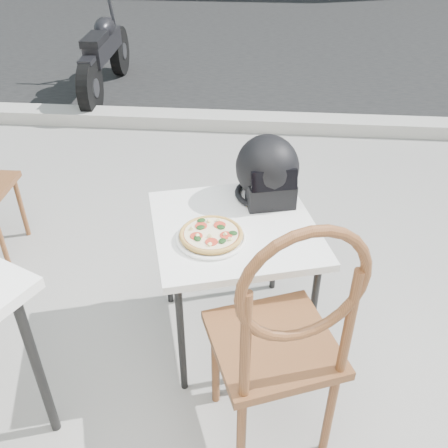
# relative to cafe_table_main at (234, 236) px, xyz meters

# --- Properties ---
(ground) EXTENTS (80.00, 80.00, 0.00)m
(ground) POSITION_rel_cafe_table_main_xyz_m (-0.09, -0.41, -0.61)
(ground) COLOR gray
(ground) RESTS_ON ground
(street_asphalt) EXTENTS (30.00, 8.00, 0.00)m
(street_asphalt) POSITION_rel_cafe_table_main_xyz_m (-0.09, 6.59, -0.61)
(street_asphalt) COLOR black
(street_asphalt) RESTS_ON ground
(curb) EXTENTS (30.00, 0.25, 0.12)m
(curb) POSITION_rel_cafe_table_main_xyz_m (-0.09, 2.59, -0.55)
(curb) COLOR #A5A39B
(curb) RESTS_ON ground
(cafe_table_main) EXTENTS (0.88, 0.88, 0.67)m
(cafe_table_main) POSITION_rel_cafe_table_main_xyz_m (0.00, 0.00, 0.00)
(cafe_table_main) COLOR white
(cafe_table_main) RESTS_ON ground
(plate) EXTENTS (0.34, 0.34, 0.02)m
(plate) POSITION_rel_cafe_table_main_xyz_m (-0.09, -0.12, 0.07)
(plate) COLOR white
(plate) RESTS_ON cafe_table_main
(pizza) EXTENTS (0.36, 0.36, 0.03)m
(pizza) POSITION_rel_cafe_table_main_xyz_m (-0.09, -0.12, 0.09)
(pizza) COLOR #BD9145
(pizza) RESTS_ON plate
(helmet) EXTENTS (0.37, 0.38, 0.31)m
(helmet) POSITION_rel_cafe_table_main_xyz_m (0.14, 0.25, 0.20)
(helmet) COLOR black
(helmet) RESTS_ON cafe_table_main
(cafe_chair_main) EXTENTS (0.58, 0.58, 1.17)m
(cafe_chair_main) POSITION_rel_cafe_table_main_xyz_m (0.21, -0.60, 0.04)
(cafe_chair_main) COLOR brown
(cafe_chair_main) RESTS_ON ground
(motorcycle) EXTENTS (0.47, 1.82, 0.90)m
(motorcycle) POSITION_rel_cafe_table_main_xyz_m (-1.61, 3.42, -0.22)
(motorcycle) COLOR black
(motorcycle) RESTS_ON street_asphalt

